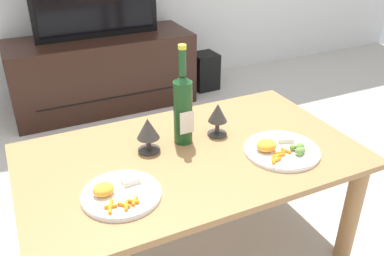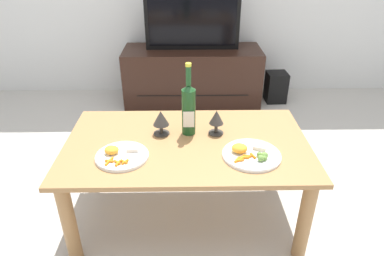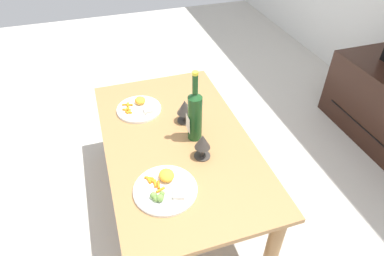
% 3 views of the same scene
% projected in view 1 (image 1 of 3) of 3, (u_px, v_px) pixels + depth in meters
% --- Properties ---
extents(ground_plane, '(6.40, 6.40, 0.00)m').
position_uv_depth(ground_plane, '(191.00, 251.00, 1.79)').
color(ground_plane, '#B7B2A8').
extents(dining_table, '(1.27, 0.74, 0.50)m').
position_uv_depth(dining_table, '(191.00, 172.00, 1.59)').
color(dining_table, '#9E7042').
rests_on(dining_table, ground_plane).
extents(tv_stand, '(1.29, 0.48, 0.52)m').
position_uv_depth(tv_stand, '(103.00, 72.00, 2.97)').
color(tv_stand, black).
rests_on(tv_stand, ground_plane).
extents(tv_screen, '(0.85, 0.05, 0.51)m').
position_uv_depth(tv_screen, '(95.00, 0.00, 2.73)').
color(tv_screen, black).
rests_on(tv_screen, tv_stand).
extents(floor_speaker, '(0.20, 0.20, 0.29)m').
position_uv_depth(floor_speaker, '(205.00, 71.00, 3.32)').
color(floor_speaker, black).
rests_on(floor_speaker, ground_plane).
extents(wine_bottle, '(0.07, 0.08, 0.39)m').
position_uv_depth(wine_bottle, '(183.00, 106.00, 1.55)').
color(wine_bottle, '#19471E').
rests_on(wine_bottle, dining_table).
extents(goblet_left, '(0.09, 0.09, 0.14)m').
position_uv_depth(goblet_left, '(148.00, 130.00, 1.52)').
color(goblet_left, '#38332D').
rests_on(goblet_left, dining_table).
extents(goblet_right, '(0.08, 0.08, 0.14)m').
position_uv_depth(goblet_right, '(218.00, 115.00, 1.63)').
color(goblet_right, '#38332D').
rests_on(goblet_right, dining_table).
extents(dinner_plate_left, '(0.26, 0.26, 0.05)m').
position_uv_depth(dinner_plate_left, '(120.00, 193.00, 1.31)').
color(dinner_plate_left, white).
rests_on(dinner_plate_left, dining_table).
extents(dinner_plate_right, '(0.29, 0.29, 0.05)m').
position_uv_depth(dinner_plate_right, '(281.00, 149.00, 1.55)').
color(dinner_plate_right, white).
rests_on(dinner_plate_right, dining_table).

